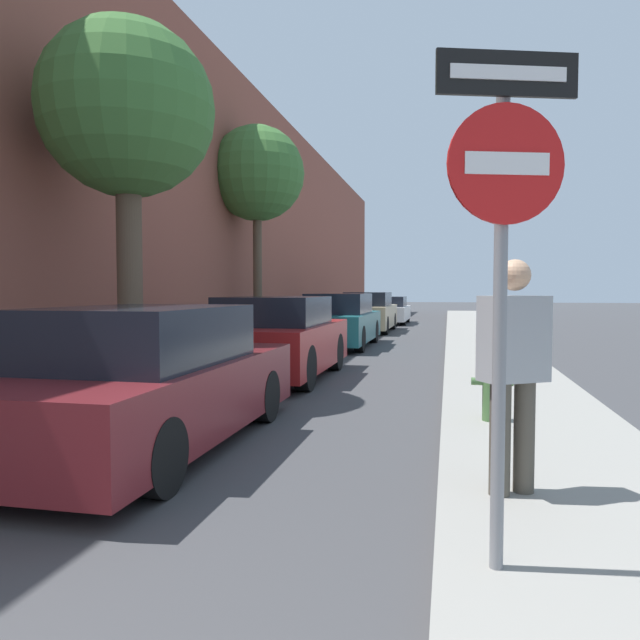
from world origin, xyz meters
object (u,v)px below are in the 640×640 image
object	(u,v)px
street_tree_far	(257,175)
bicycle	(508,356)
parked_car_champagne	(369,313)
parked_car_red	(277,339)
parked_car_teal	(340,321)
parked_car_maroon	(150,382)
pedestrian	(513,363)
traffic_sign_post	(503,232)
parked_car_white	(387,310)
street_tree_near	(127,114)
fire_hydrant	(492,382)

from	to	relation	value
street_tree_far	bicycle	distance (m)	9.19
parked_car_champagne	parked_car_red	bearing A→B (deg)	-90.23
parked_car_red	bicycle	world-z (taller)	parked_car_red
parked_car_teal	street_tree_far	bearing A→B (deg)	-168.74
parked_car_maroon	pedestrian	distance (m)	3.50
traffic_sign_post	parked_car_red	bearing A→B (deg)	97.20
parked_car_white	street_tree_near	distance (m)	20.17
street_tree_far	parked_car_white	bearing A→B (deg)	78.70
street_tree_far	bicycle	world-z (taller)	street_tree_far
parked_car_maroon	parked_car_champagne	distance (m)	16.75
parked_car_maroon	street_tree_near	size ratio (longest dim) A/B	0.82
parked_car_red	parked_car_white	distance (m)	17.45
bicycle	street_tree_far	bearing A→B (deg)	145.31
parked_car_champagne	street_tree_far	bearing A→B (deg)	-109.05
parked_car_red	fire_hydrant	distance (m)	4.77
parked_car_red	traffic_sign_post	bearing A→B (deg)	-65.14
parked_car_red	parked_car_teal	xyz separation A→B (m)	(0.05, 6.01, -0.00)
parked_car_red	street_tree_far	distance (m)	7.19
parked_car_champagne	street_tree_near	world-z (taller)	street_tree_near
parked_car_white	street_tree_near	xyz separation A→B (m)	(-1.68, -19.81, 3.44)
street_tree_far	traffic_sign_post	bearing A→B (deg)	-66.65
parked_car_teal	parked_car_white	size ratio (longest dim) A/B	1.08
pedestrian	parked_car_maroon	bearing A→B (deg)	-46.92
fire_hydrant	pedestrian	bearing A→B (deg)	-90.68
street_tree_far	fire_hydrant	distance (m)	11.29
parked_car_teal	parked_car_white	bearing A→B (deg)	89.26
parked_car_red	bicycle	size ratio (longest dim) A/B	2.43
parked_car_red	parked_car_maroon	bearing A→B (deg)	-89.09
traffic_sign_post	pedestrian	distance (m)	1.49
parked_car_maroon	parked_car_champagne	bearing A→B (deg)	90.09
fire_hydrant	parked_car_red	bearing A→B (deg)	136.15
street_tree_near	parked_car_teal	bearing A→B (deg)	79.59
parked_car_red	street_tree_near	world-z (taller)	street_tree_near
parked_car_maroon	pedestrian	bearing A→B (deg)	-16.50
street_tree_far	fire_hydrant	size ratio (longest dim) A/B	7.11
parked_car_champagne	fire_hydrant	world-z (taller)	parked_car_champagne
traffic_sign_post	fire_hydrant	bearing A→B (deg)	68.96
parked_car_white	pedestrian	bearing A→B (deg)	-82.10
parked_car_maroon	bicycle	size ratio (longest dim) A/B	2.59
parked_car_white	bicycle	distance (m)	17.69
parked_car_teal	parked_car_white	world-z (taller)	parked_car_teal
parked_car_teal	street_tree_near	bearing A→B (deg)	-100.41
traffic_sign_post	parked_car_teal	bearing A→B (deg)	86.11
parked_car_red	bicycle	bearing A→B (deg)	2.34
parked_car_red	parked_car_teal	distance (m)	6.01
traffic_sign_post	parked_car_maroon	bearing A→B (deg)	127.17
parked_car_teal	parked_car_white	distance (m)	11.45
parked_car_white	pedestrian	size ratio (longest dim) A/B	2.54
parked_car_teal	traffic_sign_post	world-z (taller)	traffic_sign_post
pedestrian	bicycle	world-z (taller)	pedestrian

